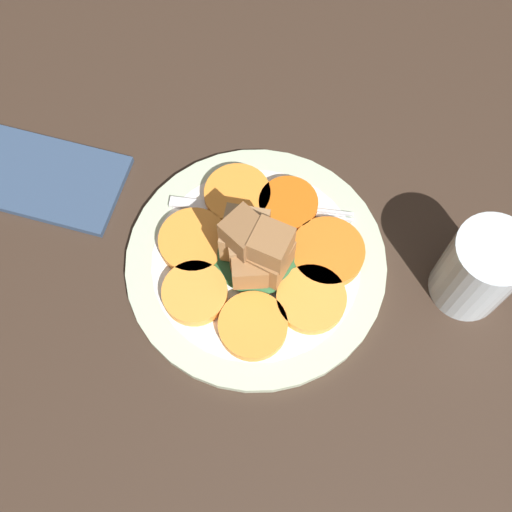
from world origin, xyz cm
name	(u,v)px	position (x,y,z in cm)	size (l,w,h in cm)	color
table_slab	(256,268)	(0.00, 0.00, 1.00)	(120.00, 120.00, 2.00)	#38281E
plate	(256,262)	(0.00, 0.00, 2.52)	(26.50, 26.50, 1.05)	beige
carrot_slice_0	(195,293)	(4.74, 5.29, 3.77)	(6.45, 6.45, 1.34)	#F9963A
carrot_slice_1	(253,326)	(-1.64, 6.97, 3.77)	(6.68, 6.68, 1.34)	orange
carrot_slice_2	(311,299)	(-6.37, 2.84, 3.77)	(6.85, 6.85, 1.34)	#F99539
carrot_slice_3	(328,252)	(-6.79, -2.49, 3.77)	(7.42, 7.42, 1.34)	orange
carrot_slice_4	(288,205)	(-1.61, -6.66, 3.77)	(6.17, 6.17, 1.34)	#D56013
carrot_slice_5	(237,195)	(3.79, -6.32, 3.77)	(6.95, 6.95, 1.34)	orange
carrot_slice_6	(195,238)	(6.58, -0.39, 3.77)	(7.05, 7.05, 1.34)	orange
center_pile	(254,249)	(0.12, 0.44, 6.57)	(8.98, 8.41, 8.64)	#2D6033
fork	(265,213)	(0.47, -5.33, 3.30)	(19.31, 4.38, 0.40)	silver
water_glass	(479,269)	(-20.92, -3.18, 6.87)	(7.18, 7.18, 9.74)	silver
napkin	(48,179)	(24.41, -3.42, 2.40)	(16.25, 9.75, 0.80)	#334766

